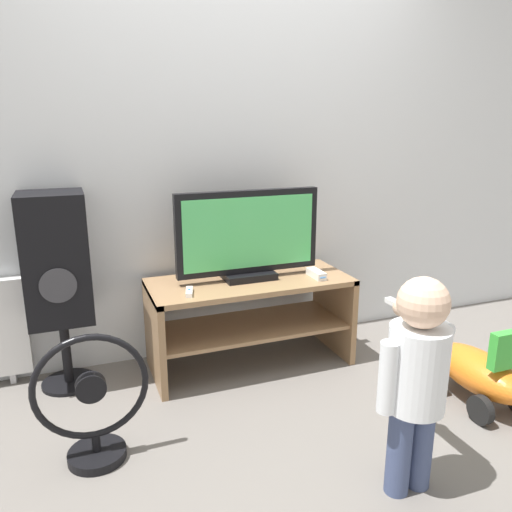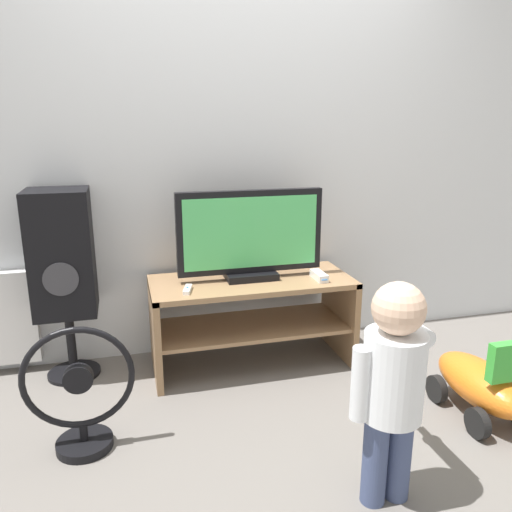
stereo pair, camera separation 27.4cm
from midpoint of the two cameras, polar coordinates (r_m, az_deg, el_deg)
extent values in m
plane|color=slate|center=(2.88, 3.62, -14.28)|extent=(16.00, 16.00, 0.00)
cube|color=silver|center=(3.06, 0.49, 13.05)|extent=(10.00, 0.06, 2.60)
cube|color=#93704C|center=(2.89, 2.21, -3.00)|extent=(1.16, 0.50, 0.03)
cube|color=#93704C|center=(2.98, 2.15, -8.04)|extent=(1.12, 0.46, 0.02)
cube|color=#93704C|center=(2.87, -8.78, -8.62)|extent=(0.04, 0.50, 0.53)
cube|color=#93704C|center=(3.18, 11.98, -6.39)|extent=(0.04, 0.50, 0.53)
cube|color=black|center=(2.90, 2.07, -2.20)|extent=(0.29, 0.20, 0.04)
cube|color=black|center=(2.83, 2.12, 2.77)|extent=(0.84, 0.05, 0.47)
cube|color=#4CBF66|center=(2.81, 2.29, 2.65)|extent=(0.77, 0.01, 0.40)
cube|color=white|center=(2.92, 9.91, -2.28)|extent=(0.06, 0.16, 0.04)
cube|color=#3F8CE5|center=(2.85, 10.59, -2.75)|extent=(0.03, 0.00, 0.01)
cube|color=white|center=(2.68, -4.95, -3.89)|extent=(0.07, 0.13, 0.02)
cylinder|color=#337FD8|center=(2.68, -4.95, -3.62)|extent=(0.01, 0.01, 0.00)
cylinder|color=#3F4C72|center=(2.10, 17.37, -21.48)|extent=(0.09, 0.09, 0.36)
cylinder|color=#3F4C72|center=(2.15, 19.80, -20.77)|extent=(0.09, 0.09, 0.36)
cylinder|color=white|center=(1.95, 19.47, -12.87)|extent=(0.22, 0.22, 0.33)
sphere|color=beige|center=(1.84, 20.18, -5.72)|extent=(0.19, 0.19, 0.19)
cylinder|color=white|center=(1.89, 16.09, -13.95)|extent=(0.07, 0.07, 0.28)
cylinder|color=white|center=(2.07, 20.62, -7.50)|extent=(0.07, 0.28, 0.07)
sphere|color=beige|center=(2.17, 18.52, -6.21)|extent=(0.08, 0.08, 0.08)
cube|color=white|center=(2.20, 17.96, -5.86)|extent=(0.03, 0.13, 0.02)
cylinder|color=black|center=(3.09, -17.63, -12.64)|extent=(0.29, 0.29, 0.02)
cylinder|color=black|center=(3.01, -17.91, -9.56)|extent=(0.05, 0.05, 0.38)
cube|color=black|center=(2.83, -18.78, 0.32)|extent=(0.32, 0.31, 0.68)
cylinder|color=#38383D|center=(2.71, -18.77, -2.59)|extent=(0.18, 0.01, 0.18)
cylinder|color=black|center=(2.46, -15.80, -20.01)|extent=(0.25, 0.25, 0.04)
cylinder|color=black|center=(2.42, -15.91, -18.86)|extent=(0.04, 0.04, 0.08)
torus|color=black|center=(2.29, -16.40, -13.35)|extent=(0.48, 0.03, 0.48)
cylinder|color=black|center=(2.29, -16.40, -13.35)|extent=(0.13, 0.05, 0.13)
ellipsoid|color=orange|center=(2.80, 26.93, -12.87)|extent=(0.25, 0.57, 0.20)
cube|color=green|center=(2.62, 29.73, -10.48)|extent=(0.20, 0.05, 0.18)
cylinder|color=black|center=(2.88, 22.62, -13.91)|extent=(0.04, 0.14, 0.14)
cylinder|color=black|center=(3.03, 26.52, -12.87)|extent=(0.04, 0.14, 0.14)
cylinder|color=black|center=(2.67, 26.85, -16.76)|extent=(0.04, 0.14, 0.14)
cube|color=silver|center=(3.23, -22.84, -11.47)|extent=(0.03, 0.05, 0.06)
camera|label=1|loc=(0.14, -87.14, 0.77)|focal=35.00mm
camera|label=2|loc=(0.14, 92.86, -0.77)|focal=35.00mm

